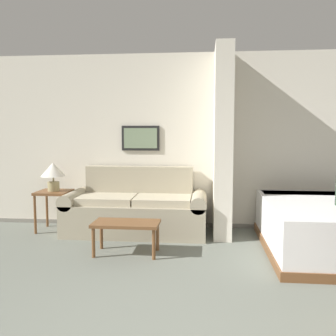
# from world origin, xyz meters

# --- Properties ---
(wall_back) EXTENTS (6.93, 0.16, 2.60)m
(wall_back) POSITION_xyz_m (-0.00, 3.93, 1.29)
(wall_back) COLOR silver
(wall_back) RESTS_ON ground_plane
(wall_partition_pillar) EXTENTS (0.24, 0.78, 2.60)m
(wall_partition_pillar) POSITION_xyz_m (0.12, 3.48, 1.30)
(wall_partition_pillar) COLOR silver
(wall_partition_pillar) RESTS_ON ground_plane
(couch) EXTENTS (2.00, 0.84, 0.93)m
(couch) POSITION_xyz_m (-1.09, 3.45, 0.33)
(couch) COLOR tan
(couch) RESTS_ON ground_plane
(coffee_table) EXTENTS (0.78, 0.41, 0.39)m
(coffee_table) POSITION_xyz_m (-1.04, 2.51, 0.34)
(coffee_table) COLOR brown
(coffee_table) RESTS_ON ground_plane
(side_table) EXTENTS (0.46, 0.46, 0.58)m
(side_table) POSITION_xyz_m (-2.31, 3.45, 0.49)
(side_table) COLOR brown
(side_table) RESTS_ON ground_plane
(table_lamp) EXTENTS (0.35, 0.35, 0.41)m
(table_lamp) POSITION_xyz_m (-2.31, 3.45, 0.87)
(table_lamp) COLOR tan
(table_lamp) RESTS_ON side_table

